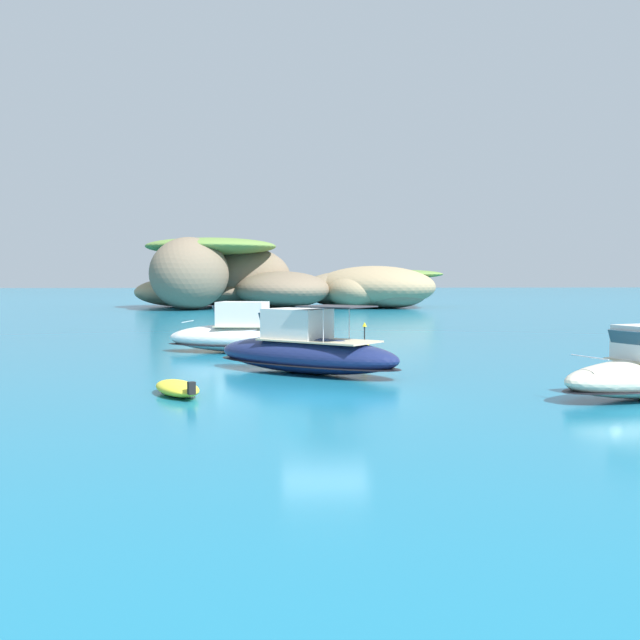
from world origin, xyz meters
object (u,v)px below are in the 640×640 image
object	(u,v)px
islet_small	(369,288)
motorboat_navy	(305,351)
islet_large	(229,281)
motorboat_white	(250,336)
dinghy_tender	(177,388)
channel_buoy	(364,347)

from	to	relation	value
islet_small	motorboat_navy	xyz separation A→B (m)	(-9.63, -57.57, -1.40)
islet_large	motorboat_navy	distance (m)	59.45
motorboat_white	islet_small	bearing A→B (deg)	76.60
islet_small	motorboat_white	distance (m)	51.19
dinghy_tender	islet_small	bearing A→B (deg)	77.69
motorboat_navy	channel_buoy	bearing A→B (deg)	65.07
motorboat_navy	islet_small	bearing A→B (deg)	80.50
dinghy_tender	channel_buoy	xyz separation A→B (m)	(7.04, 11.54, 0.11)
motorboat_navy	dinghy_tender	world-z (taller)	motorboat_navy
motorboat_navy	dinghy_tender	xyz separation A→B (m)	(-4.06, -5.12, -0.58)
islet_large	islet_small	distance (m)	15.74
islet_small	motorboat_navy	distance (m)	58.38
dinghy_tender	motorboat_navy	bearing A→B (deg)	51.61
motorboat_white	dinghy_tender	size ratio (longest dim) A/B	2.96
dinghy_tender	channel_buoy	distance (m)	13.51
dinghy_tender	channel_buoy	bearing A→B (deg)	58.61
islet_small	motorboat_navy	bearing A→B (deg)	-99.50
islet_large	channel_buoy	distance (m)	53.52
motorboat_white	channel_buoy	world-z (taller)	motorboat_white
islet_large	islet_small	bearing A→B (deg)	-5.61
islet_small	channel_buoy	size ratio (longest dim) A/B	12.10
motorboat_white	islet_large	bearing A→B (deg)	94.21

